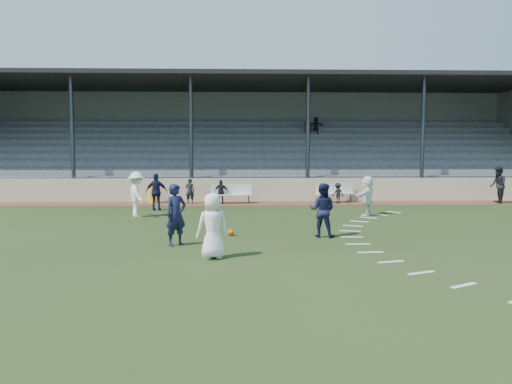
{
  "coord_description": "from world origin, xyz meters",
  "views": [
    {
      "loc": [
        -0.58,
        -14.08,
        2.78
      ],
      "look_at": [
        0.0,
        2.5,
        1.3
      ],
      "focal_mm": 35.0,
      "sensor_mm": 36.0,
      "label": 1
    }
  ],
  "objects_px": {
    "player_white_lead": "(213,226)",
    "official": "(498,185)",
    "bench_left": "(232,192)",
    "player_navy_lead": "(176,215)",
    "trash_bin": "(153,195)",
    "football": "(231,232)",
    "bench_right": "(335,191)"
  },
  "relations": [
    {
      "from": "player_white_lead",
      "to": "official",
      "type": "distance_m",
      "value": 17.99
    },
    {
      "from": "bench_left",
      "to": "player_navy_lead",
      "type": "relative_size",
      "value": 1.15
    },
    {
      "from": "trash_bin",
      "to": "official",
      "type": "xyz_separation_m",
      "value": [
        17.15,
        -0.76,
        0.49
      ]
    },
    {
      "from": "trash_bin",
      "to": "player_navy_lead",
      "type": "distance_m",
      "value": 11.19
    },
    {
      "from": "player_white_lead",
      "to": "player_navy_lead",
      "type": "xyz_separation_m",
      "value": [
        -1.12,
        1.71,
        0.05
      ]
    },
    {
      "from": "bench_left",
      "to": "football",
      "type": "height_order",
      "value": "bench_left"
    },
    {
      "from": "trash_bin",
      "to": "player_white_lead",
      "type": "relative_size",
      "value": 0.5
    },
    {
      "from": "bench_left",
      "to": "player_navy_lead",
      "type": "height_order",
      "value": "player_navy_lead"
    },
    {
      "from": "bench_left",
      "to": "player_white_lead",
      "type": "bearing_deg",
      "value": -96.38
    },
    {
      "from": "bench_right",
      "to": "player_navy_lead",
      "type": "height_order",
      "value": "player_navy_lead"
    },
    {
      "from": "trash_bin",
      "to": "football",
      "type": "bearing_deg",
      "value": -66.77
    },
    {
      "from": "trash_bin",
      "to": "football",
      "type": "distance_m",
      "value": 10.2
    },
    {
      "from": "bench_right",
      "to": "player_white_lead",
      "type": "relative_size",
      "value": 1.23
    },
    {
      "from": "trash_bin",
      "to": "official",
      "type": "distance_m",
      "value": 17.18
    },
    {
      "from": "trash_bin",
      "to": "football",
      "type": "relative_size",
      "value": 3.93
    },
    {
      "from": "bench_right",
      "to": "player_white_lead",
      "type": "xyz_separation_m",
      "value": [
        -5.55,
        -12.67,
        0.24
      ]
    },
    {
      "from": "bench_left",
      "to": "bench_right",
      "type": "xyz_separation_m",
      "value": [
        5.25,
        0.38,
        0.0
      ]
    },
    {
      "from": "trash_bin",
      "to": "football",
      "type": "xyz_separation_m",
      "value": [
        4.02,
        -9.37,
        -0.33
      ]
    },
    {
      "from": "bench_right",
      "to": "player_navy_lead",
      "type": "bearing_deg",
      "value": -134.8
    },
    {
      "from": "bench_right",
      "to": "trash_bin",
      "type": "relative_size",
      "value": 2.44
    },
    {
      "from": "player_white_lead",
      "to": "player_navy_lead",
      "type": "relative_size",
      "value": 0.94
    },
    {
      "from": "bench_left",
      "to": "bench_right",
      "type": "bearing_deg",
      "value": -0.8
    },
    {
      "from": "football",
      "to": "trash_bin",
      "type": "bearing_deg",
      "value": 113.23
    },
    {
      "from": "bench_right",
      "to": "official",
      "type": "relative_size",
      "value": 1.12
    },
    {
      "from": "trash_bin",
      "to": "player_navy_lead",
      "type": "xyz_separation_m",
      "value": [
        2.49,
        -10.9,
        0.44
      ]
    },
    {
      "from": "bench_left",
      "to": "trash_bin",
      "type": "height_order",
      "value": "bench_left"
    },
    {
      "from": "bench_left",
      "to": "trash_bin",
      "type": "bearing_deg",
      "value": 170.4
    },
    {
      "from": "trash_bin",
      "to": "bench_right",
      "type": "bearing_deg",
      "value": 0.39
    },
    {
      "from": "football",
      "to": "official",
      "type": "distance_m",
      "value": 15.72
    },
    {
      "from": "trash_bin",
      "to": "official",
      "type": "bearing_deg",
      "value": -2.54
    },
    {
      "from": "bench_left",
      "to": "player_white_lead",
      "type": "xyz_separation_m",
      "value": [
        -0.31,
        -12.29,
        0.24
      ]
    },
    {
      "from": "bench_right",
      "to": "trash_bin",
      "type": "height_order",
      "value": "bench_right"
    }
  ]
}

